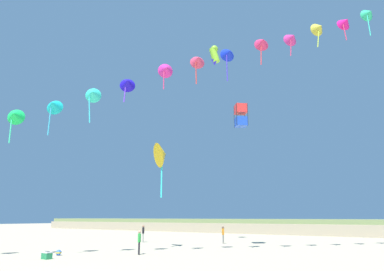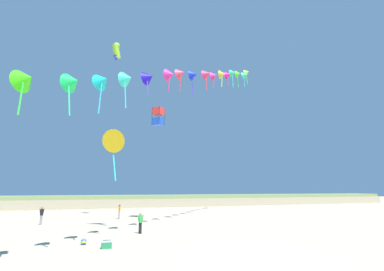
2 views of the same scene
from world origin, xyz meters
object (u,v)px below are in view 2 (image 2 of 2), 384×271
at_px(beach_cooler, 107,245).
at_px(person_near_left, 42,214).
at_px(large_kite_low_lead, 115,141).
at_px(large_kite_high_solo, 158,117).
at_px(person_near_right, 140,221).
at_px(person_mid_center, 119,211).
at_px(large_kite_mid_trail, 116,51).
at_px(beach_ball, 84,242).

bearing_deg(beach_cooler, person_near_left, 109.61).
bearing_deg(large_kite_low_lead, large_kite_high_solo, 43.47).
distance_m(large_kite_low_lead, large_kite_high_solo, 8.09).
xyz_separation_m(person_near_right, beach_cooler, (-2.83, -5.03, -0.71)).
xyz_separation_m(person_near_left, person_near_right, (7.78, -8.86, -0.05)).
bearing_deg(person_mid_center, large_kite_high_solo, -36.11).
bearing_deg(beach_cooler, large_kite_low_lead, 83.41).
bearing_deg(person_near_left, large_kite_mid_trail, 30.52).
height_order(person_near_left, beach_cooler, person_near_left).
distance_m(large_kite_low_lead, beach_ball, 11.00).
bearing_deg(large_kite_mid_trail, person_mid_center, -35.97).
height_order(person_near_right, beach_ball, person_near_right).
relative_size(person_mid_center, large_kite_low_lead, 0.34).
height_order(person_near_right, large_kite_low_lead, large_kite_low_lead).
relative_size(person_near_right, beach_cooler, 2.76).
distance_m(person_near_left, person_mid_center, 8.16).
bearing_deg(large_kite_mid_trail, beach_cooler, -94.94).
height_order(person_near_right, large_kite_high_solo, large_kite_high_solo).
xyz_separation_m(person_near_left, large_kite_mid_trail, (6.48, 3.82, 19.40)).
distance_m(person_mid_center, beach_ball, 15.76).
bearing_deg(person_mid_center, beach_ball, -104.13).
distance_m(person_mid_center, large_kite_high_solo, 11.49).
bearing_deg(person_mid_center, large_kite_mid_trail, 144.03).
xyz_separation_m(large_kite_low_lead, beach_cooler, (-1.08, -9.37, -7.45)).
bearing_deg(large_kite_high_solo, person_near_left, -178.06).
xyz_separation_m(person_near_right, large_kite_mid_trail, (-1.30, 12.68, 19.45)).
bearing_deg(large_kite_high_solo, beach_cooler, -113.66).
xyz_separation_m(beach_cooler, beach_ball, (-1.22, 1.65, -0.03)).
relative_size(person_mid_center, large_kite_high_solo, 0.77).
bearing_deg(large_kite_mid_trail, beach_ball, -99.71).
bearing_deg(large_kite_high_solo, large_kite_low_lead, -136.53).
relative_size(person_near_right, person_mid_center, 0.99).
bearing_deg(large_kite_high_solo, person_mid_center, 143.89).
relative_size(large_kite_low_lead, large_kite_high_solo, 2.31).
distance_m(large_kite_high_solo, beach_ball, 18.53).
bearing_deg(beach_ball, person_near_right, 39.89).
bearing_deg(person_near_right, large_kite_mid_trail, 95.85).
relative_size(large_kite_low_lead, beach_cooler, 8.29).
height_order(person_mid_center, beach_cooler, person_mid_center).
bearing_deg(beach_cooler, person_near_right, 60.64).
relative_size(person_near_left, large_kite_high_solo, 0.81).
height_order(large_kite_mid_trail, beach_ball, large_kite_mid_trail).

